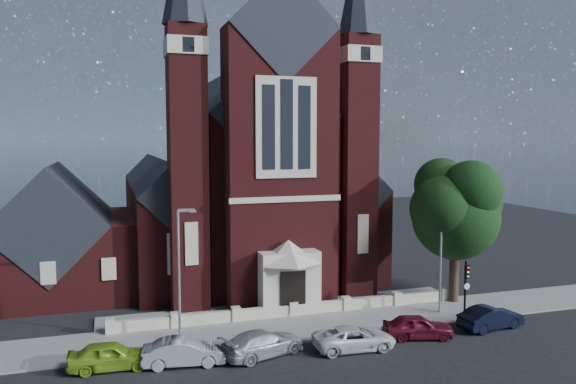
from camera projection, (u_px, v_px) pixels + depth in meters
name	position (u px, v px, depth m)	size (l,w,h in m)	color
ground	(261.00, 286.00, 46.73)	(120.00, 120.00, 0.00)	black
pavement_strip	(302.00, 326.00, 36.77)	(60.00, 5.00, 0.12)	slate
forecourt_paving	(284.00, 308.00, 40.57)	(26.00, 3.00, 0.14)	slate
forecourt_wall	(293.00, 317.00, 38.67)	(24.00, 0.40, 0.90)	#C2B39A
church	(239.00, 181.00, 53.48)	(20.01, 34.90, 29.20)	#4B1414
parish_hall	(55.00, 243.00, 44.33)	(12.00, 12.20, 10.24)	#4B1414
street_tree	(459.00, 211.00, 41.08)	(6.40, 6.60, 10.70)	black
street_lamp_left	(180.00, 267.00, 33.46)	(1.16, 0.22, 8.09)	gray
street_lamp_right	(442.00, 249.00, 38.93)	(1.16, 0.22, 8.09)	gray
traffic_signal	(466.00, 282.00, 37.90)	(0.28, 0.42, 4.00)	black
car_lime_van	(110.00, 356.00, 29.79)	(1.76, 4.36, 1.49)	#7CAF23
car_silver_a	(184.00, 352.00, 30.32)	(1.55, 4.44, 1.46)	#9D9EA4
car_silver_b	(263.00, 343.00, 31.67)	(2.03, 5.00, 1.45)	#95999C
car_white_suv	(354.00, 338.00, 32.61)	(2.23, 4.84, 1.34)	white
car_dark_red	(418.00, 327.00, 34.44)	(1.72, 4.28, 1.46)	maroon
car_navy	(491.00, 318.00, 36.13)	(1.56, 4.48, 1.47)	black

